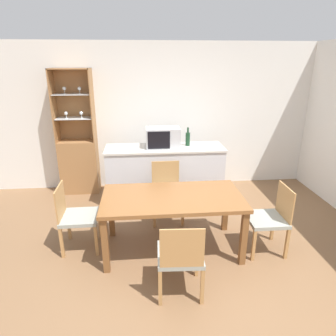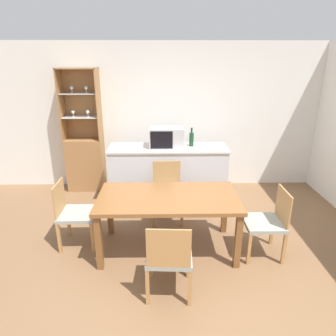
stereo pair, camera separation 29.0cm
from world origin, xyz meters
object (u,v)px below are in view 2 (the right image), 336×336
dining_table (168,203)px  dining_chair_head_far (167,191)px  display_cabinet (85,155)px  microwave (166,137)px  dining_chair_head_near (169,257)px  dining_chair_side_left_far (74,213)px  wine_bottle (191,139)px  dining_chair_side_right_near (267,222)px

dining_table → dining_chair_head_far: dining_chair_head_far is taller
display_cabinet → microwave: (1.45, -0.49, 0.44)m
dining_chair_head_near → display_cabinet: bearing=121.2°
dining_table → microwave: microwave is taller
dining_chair_side_left_far → wine_bottle: size_ratio=2.80×
dining_chair_side_left_far → microwave: 1.87m
dining_chair_side_right_near → dining_chair_head_near: bearing=119.0°
dining_chair_side_right_near → wine_bottle: (-0.76, 1.61, 0.60)m
dining_table → wine_bottle: wine_bottle is taller
display_cabinet → dining_chair_side_left_far: 1.83m
dining_chair_side_left_far → wine_bottle: bearing=129.9°
dining_table → dining_chair_head_near: dining_chair_head_near is taller
dining_table → dining_chair_head_near: size_ratio=1.98×
dining_table → dining_chair_head_near: 0.80m
dining_chair_head_far → dining_chair_head_near: size_ratio=1.00×
dining_chair_side_left_far → dining_chair_side_right_near: 2.36m
dining_table → dining_chair_head_far: 0.80m
dining_chair_side_left_far → dining_table: bearing=82.9°
wine_bottle → microwave: bearing=-174.2°
microwave → dining_chair_head_near: bearing=-90.0°
display_cabinet → dining_chair_side_right_near: size_ratio=2.52×
display_cabinet → wine_bottle: size_ratio=7.04×
wine_bottle → dining_chair_head_far: bearing=-119.9°
dining_chair_side_left_far → microwave: (1.17, 1.31, 0.64)m
wine_bottle → dining_chair_side_left_far: bearing=-139.4°
dining_table → dining_chair_head_near: bearing=-90.2°
dining_chair_side_right_near → dining_chair_head_far: bearing=52.6°
dining_chair_head_far → dining_chair_side_right_near: (1.17, -0.91, 0.00)m
wine_bottle → dining_chair_head_near: bearing=-100.3°
dining_chair_head_far → dining_chair_side_right_near: size_ratio=1.00×
dining_chair_head_near → microwave: size_ratio=1.58×
display_cabinet → dining_chair_side_right_near: bearing=-38.2°
dining_chair_head_far → dining_chair_head_near: same height
dining_chair_head_far → dining_chair_side_left_far: same height
display_cabinet → microwave: 1.59m
display_cabinet → dining_chair_head_far: bearing=-38.5°
dining_table → wine_bottle: (0.41, 1.48, 0.40)m
dining_chair_head_near → microwave: 2.31m
dining_table → dining_chair_side_left_far: (-1.17, 0.13, -0.20)m
dining_table → dining_chair_side_right_near: bearing=-6.4°
wine_bottle → display_cabinet: bearing=166.5°
display_cabinet → wine_bottle: 1.95m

